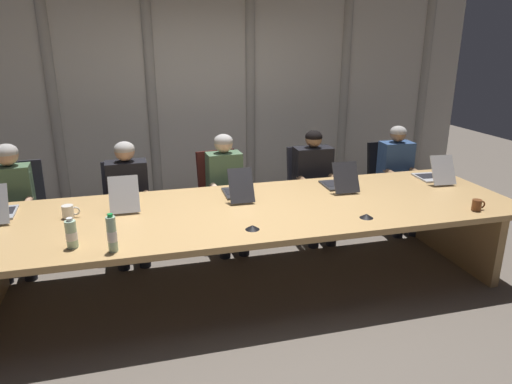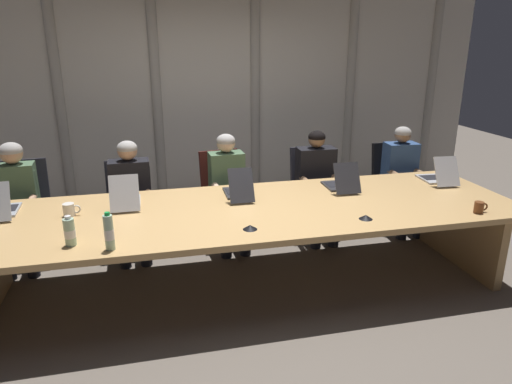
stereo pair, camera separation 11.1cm
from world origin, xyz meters
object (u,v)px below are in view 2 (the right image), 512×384
object	(u,v)px
office_chair_center	(225,208)
office_chair_right_mid	(313,201)
office_chair_left_end	(29,224)
conference_mic_middle	(366,217)
laptop_left_end	(2,208)
conference_mic_left_side	(250,227)
person_right_end	(403,174)
laptop_left_mid	(126,199)
person_right_mid	(318,179)
coffee_mug_near	(479,207)
person_left_end	(17,198)
office_chair_right_end	(394,195)
person_center	(229,185)
laptop_center	(238,190)
laptop_right_end	(437,176)
office_chair_left_mid	(129,217)
water_bottle_primary	(70,232)
coffee_mug_far	(69,210)
laptop_right_mid	(340,183)
person_left_mid	(131,192)
water_bottle_secondary	(109,233)

from	to	relation	value
office_chair_center	office_chair_right_mid	distance (m)	1.01
office_chair_left_end	conference_mic_middle	size ratio (longest dim) A/B	8.87
office_chair_right_mid	laptop_left_end	bearing A→B (deg)	-77.37
conference_mic_left_side	office_chair_right_mid	bearing A→B (deg)	54.89
person_right_end	conference_mic_middle	distance (m)	1.77
laptop_left_mid	person_right_mid	bearing A→B (deg)	-73.68
coffee_mug_near	person_left_end	bearing A→B (deg)	159.50
office_chair_left_end	office_chair_right_end	bearing A→B (deg)	85.28
person_center	laptop_center	bearing A→B (deg)	-3.95
laptop_left_end	person_right_end	bearing A→B (deg)	-84.83
laptop_left_end	person_left_end	bearing A→B (deg)	0.76
laptop_left_mid	person_center	world-z (taller)	person_center
laptop_left_mid	laptop_right_end	distance (m)	3.04
conference_mic_left_side	conference_mic_middle	xyz separation A→B (m)	(0.95, -0.00, 0.00)
office_chair_right_end	conference_mic_left_side	world-z (taller)	office_chair_right_end
office_chair_left_mid	office_chair_center	distance (m)	1.01
office_chair_center	water_bottle_primary	bearing A→B (deg)	-51.35
laptop_left_mid	person_left_end	size ratio (longest dim) A/B	0.38
person_left_end	person_right_mid	xyz separation A→B (m)	(3.01, 0.00, -0.02)
office_chair_left_end	coffee_mug_far	xyz separation A→B (m)	(0.56, -0.91, 0.43)
office_chair_left_end	laptop_right_mid	bearing A→B (deg)	71.38
office_chair_center	laptop_right_mid	bearing A→B (deg)	43.73
person_right_end	office_chair_left_end	bearing A→B (deg)	-89.44
office_chair_right_mid	office_chair_right_end	xyz separation A→B (m)	(1.01, -0.00, -0.00)
person_center	coffee_mug_far	distance (m)	1.63
laptop_right_end	person_left_mid	distance (m)	3.08
person_left_end	coffee_mug_near	size ratio (longest dim) A/B	9.77
person_left_mid	coffee_mug_far	bearing A→B (deg)	-32.64
office_chair_left_mid	laptop_right_mid	bearing A→B (deg)	70.89
laptop_right_mid	office_chair_right_mid	distance (m)	0.86
person_right_mid	person_left_end	bearing A→B (deg)	-88.76
person_right_end	coffee_mug_near	bearing A→B (deg)	-3.00
water_bottle_primary	office_chair_right_end	bearing A→B (deg)	24.23
laptop_left_mid	coffee_mug_near	size ratio (longest dim) A/B	3.74
laptop_left_mid	conference_mic_middle	world-z (taller)	laptop_left_mid
office_chair_center	coffee_mug_far	xyz separation A→B (m)	(-1.43, -0.91, 0.43)
person_right_end	coffee_mug_far	bearing A→B (deg)	-74.86
conference_mic_middle	laptop_right_end	bearing A→B (deg)	34.00
person_right_mid	laptop_left_end	bearing A→B (deg)	-77.40
laptop_center	laptop_right_mid	world-z (taller)	laptop_center
office_chair_right_end	person_left_end	distance (m)	4.05
office_chair_center	person_left_mid	xyz separation A→B (m)	(-0.97, -0.16, 0.30)
office_chair_left_mid	office_chair_right_mid	bearing A→B (deg)	91.03
office_chair_right_end	person_left_end	xyz separation A→B (m)	(-4.03, -0.16, 0.33)
water_bottle_secondary	conference_mic_left_side	bearing A→B (deg)	7.10
office_chair_center	office_chair_right_mid	xyz separation A→B (m)	(1.01, -0.00, -0.00)
office_chair_left_end	person_center	size ratio (longest dim) A/B	0.82
laptop_center	laptop_right_end	bearing A→B (deg)	-89.51
laptop_right_end	conference_mic_left_side	size ratio (longest dim) A/B	4.33
laptop_left_mid	laptop_right_end	bearing A→B (deg)	-90.26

